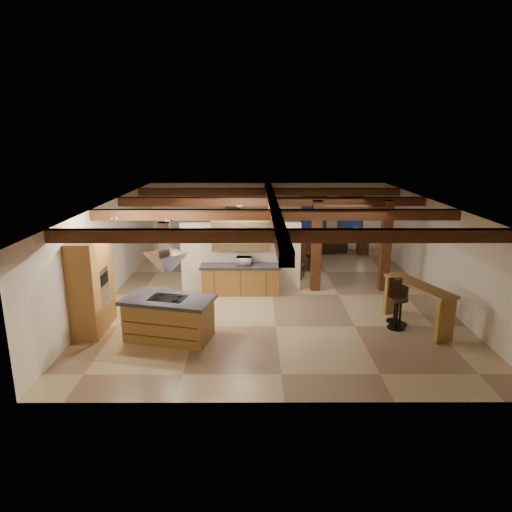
{
  "coord_description": "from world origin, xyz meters",
  "views": [
    {
      "loc": [
        -0.55,
        -13.54,
        4.81
      ],
      "look_at": [
        -0.52,
        0.5,
        1.13
      ],
      "focal_mm": 32.0,
      "sensor_mm": 36.0,
      "label": 1
    }
  ],
  "objects_px": {
    "sofa": "(319,244)",
    "dining_table": "(284,261)",
    "bar_counter": "(418,298)",
    "kitchen_island": "(169,318)"
  },
  "relations": [
    {
      "from": "sofa",
      "to": "dining_table",
      "type": "bearing_deg",
      "value": 49.09
    },
    {
      "from": "dining_table",
      "to": "bar_counter",
      "type": "height_order",
      "value": "bar_counter"
    },
    {
      "from": "bar_counter",
      "to": "dining_table",
      "type": "bearing_deg",
      "value": 120.95
    },
    {
      "from": "sofa",
      "to": "bar_counter",
      "type": "distance_m",
      "value": 8.13
    },
    {
      "from": "dining_table",
      "to": "sofa",
      "type": "height_order",
      "value": "dining_table"
    },
    {
      "from": "dining_table",
      "to": "sofa",
      "type": "bearing_deg",
      "value": 38.74
    },
    {
      "from": "kitchen_island",
      "to": "sofa",
      "type": "xyz_separation_m",
      "value": [
        4.85,
        8.68,
        -0.2
      ]
    },
    {
      "from": "kitchen_island",
      "to": "bar_counter",
      "type": "relative_size",
      "value": 1.04
    },
    {
      "from": "sofa",
      "to": "bar_counter",
      "type": "relative_size",
      "value": 1.01
    },
    {
      "from": "kitchen_island",
      "to": "bar_counter",
      "type": "height_order",
      "value": "bar_counter"
    }
  ]
}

